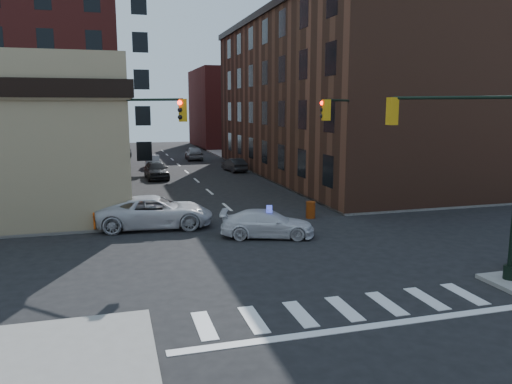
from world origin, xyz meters
TOP-DOWN VIEW (x-y plane):
  - ground at (0.00, 0.00)m, footprint 140.00×140.00m
  - sidewalk_ne at (23.00, 32.75)m, footprint 34.00×54.50m
  - commercial_row_ne at (13.00, 22.50)m, footprint 14.00×34.00m
  - filler_nw at (-16.00, 62.00)m, footprint 20.00×18.00m
  - filler_ne at (14.00, 58.00)m, footprint 16.00×16.00m
  - signal_pole_se at (6.04, -5.52)m, footprint 5.40×5.27m
  - signal_pole_nw at (-5.85, 5.34)m, footprint 3.58×3.67m
  - signal_pole_ne at (5.84, 5.35)m, footprint 3.67×3.58m
  - tree_ne_near at (7.50, 26.00)m, footprint 3.00×3.00m
  - tree_ne_far at (7.50, 34.00)m, footprint 3.00×3.00m
  - police_car at (0.29, 2.33)m, footprint 4.92×3.16m
  - pickup at (-4.83, 5.80)m, footprint 6.27×3.34m
  - parked_car_wnear at (-3.23, 24.02)m, footprint 2.06×4.73m
  - parked_car_wfar at (-2.99, 31.62)m, footprint 1.56×4.09m
  - parked_car_wdeep at (-5.50, 45.28)m, footprint 1.86×4.50m
  - parked_car_enear at (4.57, 27.04)m, footprint 1.84×4.07m
  - parked_car_efar at (2.50, 39.01)m, footprint 2.09×4.74m
  - pedestrian_a at (-8.20, 8.09)m, footprint 0.62×0.46m
  - pedestrian_b at (-10.62, 7.81)m, footprint 0.97×0.81m
  - pedestrian_c at (-9.96, 9.44)m, footprint 1.07×0.66m
  - barrel_road at (3.91, 5.63)m, footprint 0.65×0.65m
  - barrel_bank at (-5.50, 8.77)m, footprint 0.66×0.66m
  - barricade_nw_a at (-7.48, 5.70)m, footprint 1.28×0.74m
  - barricade_nw_b at (-10.38, 6.35)m, footprint 1.29×0.79m

SIDE VIEW (x-z plane):
  - ground at x=0.00m, z-range 0.00..0.00m
  - sidewalk_ne at x=23.00m, z-range 0.00..0.15m
  - barrel_road at x=3.91m, z-range 0.00..0.96m
  - barrel_bank at x=-5.50m, z-range 0.00..1.01m
  - barricade_nw_b at x=-10.38m, z-range 0.15..1.06m
  - barricade_nw_a at x=-7.48m, z-range 0.15..1.06m
  - parked_car_enear at x=4.57m, z-range 0.00..1.29m
  - parked_car_wdeep at x=-5.50m, z-range 0.00..1.30m
  - police_car at x=0.29m, z-range 0.00..1.33m
  - parked_car_wfar at x=-2.99m, z-range 0.00..1.33m
  - parked_car_wnear at x=-3.23m, z-range 0.00..1.59m
  - parked_car_efar at x=2.50m, z-range 0.00..1.59m
  - pickup at x=-4.83m, z-range 0.00..1.68m
  - pedestrian_a at x=-8.20m, z-range 0.15..1.70m
  - pedestrian_c at x=-9.96m, z-range 0.15..1.85m
  - pedestrian_b at x=-10.62m, z-range 0.15..1.96m
  - tree_ne_near at x=7.50m, z-range 1.06..5.91m
  - tree_ne_far at x=7.50m, z-range 1.06..5.91m
  - signal_pole_nw at x=-5.85m, z-range 0.34..8.34m
  - signal_pole_ne at x=5.84m, z-range 0.34..8.34m
  - signal_pole_se at x=6.04m, z-range 0.61..8.61m
  - filler_ne at x=14.00m, z-range 0.00..12.00m
  - commercial_row_ne at x=13.00m, z-range 0.00..14.00m
  - filler_nw at x=-16.00m, z-range 0.00..16.00m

